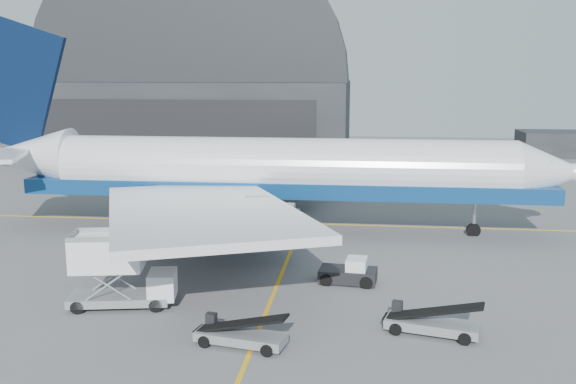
# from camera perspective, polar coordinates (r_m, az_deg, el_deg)

# --- Properties ---
(ground) EXTENTS (200.00, 200.00, 0.00)m
(ground) POSITION_cam_1_polar(r_m,az_deg,el_deg) (39.27, -1.54, -9.64)
(ground) COLOR #565659
(ground) RESTS_ON ground
(taxi_lines) EXTENTS (80.00, 42.12, 0.02)m
(taxi_lines) POSITION_cam_1_polar(r_m,az_deg,el_deg) (51.24, 0.47, -4.73)
(taxi_lines) COLOR gold
(taxi_lines) RESTS_ON ground
(hangar) EXTENTS (50.00, 28.30, 28.00)m
(hangar) POSITION_cam_1_polar(r_m,az_deg,el_deg) (105.07, -8.53, 8.35)
(hangar) COLOR black
(hangar) RESTS_ON ground
(distant_bldg_a) EXTENTS (14.00, 8.00, 4.00)m
(distant_bldg_a) POSITION_cam_1_polar(r_m,az_deg,el_deg) (114.09, 23.26, 2.97)
(distant_bldg_a) COLOR black
(distant_bldg_a) RESTS_ON ground
(airliner) EXTENTS (53.23, 51.61, 18.68)m
(airliner) POSITION_cam_1_polar(r_m,az_deg,el_deg) (55.15, -2.49, 1.91)
(airliner) COLOR white
(airliner) RESTS_ON ground
(catering_truck) EXTENTS (6.47, 3.34, 4.24)m
(catering_truck) POSITION_cam_1_polar(r_m,az_deg,el_deg) (38.95, -14.90, -6.85)
(catering_truck) COLOR gray
(catering_truck) RESTS_ON ground
(pushback_tug) EXTENTS (3.89, 2.52, 1.71)m
(pushback_tug) POSITION_cam_1_polar(r_m,az_deg,el_deg) (42.47, 5.51, -7.18)
(pushback_tug) COLOR black
(pushback_tug) RESTS_ON ground
(belt_loader_a) EXTENTS (4.99, 2.47, 1.86)m
(belt_loader_a) POSITION_cam_1_polar(r_m,az_deg,el_deg) (33.16, -4.31, -12.56)
(belt_loader_a) COLOR gray
(belt_loader_a) RESTS_ON ground
(belt_loader_b) EXTENTS (5.26, 2.78, 1.96)m
(belt_loader_b) POSITION_cam_1_polar(r_m,az_deg,el_deg) (35.23, 12.59, -11.31)
(belt_loader_b) COLOR gray
(belt_loader_b) RESTS_ON ground
(traffic_cone) EXTENTS (0.32, 0.32, 0.46)m
(traffic_cone) POSITION_cam_1_polar(r_m,az_deg,el_deg) (43.76, 5.79, -7.23)
(traffic_cone) COLOR red
(traffic_cone) RESTS_ON ground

